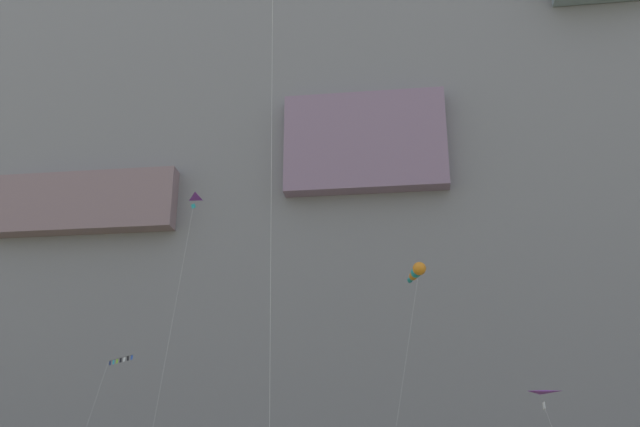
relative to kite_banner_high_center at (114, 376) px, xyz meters
The scene contains 5 objects.
cliff_face 40.64m from the kite_banner_high_center, 50.11° to the left, with size 180.00×33.87×77.97m.
kite_banner_high_center is the anchor object (origin of this frame).
kite_windsock_upper_mid 23.27m from the kite_banner_high_center, ahead, with size 3.64×5.14×17.01m.
kite_delta_low_left 30.37m from the kite_banner_high_center, 19.16° to the right, with size 1.51×6.83×6.99m.
kite_delta_upper_right 12.85m from the kite_banner_high_center, 35.79° to the right, with size 1.00×6.11×21.82m.
Camera 1 is at (3.03, -11.02, 2.85)m, focal length 40.03 mm.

